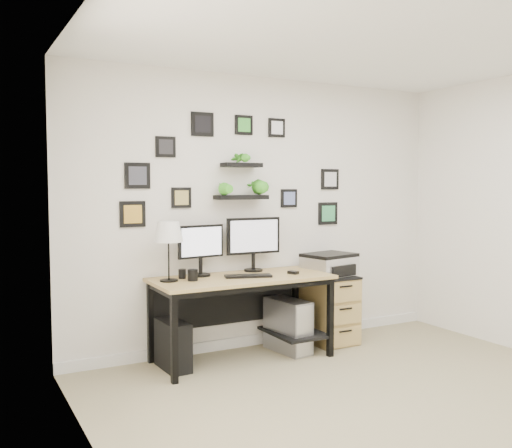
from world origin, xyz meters
TOP-DOWN VIEW (x-y plane):
  - room at (0.00, 1.98)m, footprint 4.00×4.00m
  - desk at (-0.40, 1.67)m, footprint 1.60×0.70m
  - monitor_left at (-0.74, 1.83)m, footprint 0.45×0.20m
  - monitor_right at (-0.19, 1.86)m, footprint 0.55×0.18m
  - keyboard at (-0.40, 1.58)m, footprint 0.43×0.25m
  - mouse at (0.05, 1.55)m, footprint 0.09×0.11m
  - table_lamp at (-1.09, 1.71)m, footprint 0.25×0.25m
  - mug at (-0.90, 1.64)m, footprint 0.09×0.09m
  - pen_cup at (-0.94, 1.79)m, footprint 0.06×0.06m
  - pc_tower_black at (-1.07, 1.67)m, footprint 0.20×0.42m
  - pc_tower_grey at (0.06, 1.64)m, footprint 0.28×0.52m
  - file_cabinet at (0.59, 1.72)m, footprint 0.43×0.53m
  - printer at (0.58, 1.72)m, footprint 0.54×0.47m
  - wall_decor at (-0.31, 1.93)m, footprint 2.30×0.18m

SIDE VIEW (x-z plane):
  - room at x=0.00m, z-range -1.95..2.05m
  - pc_tower_black at x=-1.07m, z-range 0.00..0.41m
  - pc_tower_grey at x=0.06m, z-range 0.00..0.49m
  - file_cabinet at x=0.59m, z-range 0.00..0.67m
  - desk at x=-0.40m, z-range 0.25..1.00m
  - keyboard at x=-0.40m, z-range 0.75..0.77m
  - mouse at x=0.05m, z-range 0.75..0.78m
  - printer at x=0.58m, z-range 0.67..0.89m
  - pen_cup at x=-0.94m, z-range 0.75..0.83m
  - mug at x=-0.90m, z-range 0.75..0.85m
  - monitor_left at x=-0.74m, z-range 0.79..1.25m
  - monitor_right at x=-0.19m, z-range 0.80..1.31m
  - table_lamp at x=-1.09m, z-range 0.90..1.42m
  - wall_decor at x=-0.31m, z-range 1.11..2.18m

